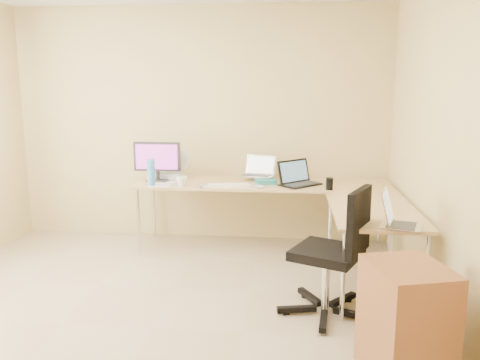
# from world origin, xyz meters

# --- Properties ---
(floor) EXTENTS (4.50, 4.50, 0.00)m
(floor) POSITION_xyz_m (0.00, 0.00, 0.00)
(floor) COLOR tan
(floor) RESTS_ON ground
(wall_back) EXTENTS (4.50, 0.00, 4.50)m
(wall_back) POSITION_xyz_m (0.00, 2.25, 1.30)
(wall_back) COLOR #D7C074
(wall_back) RESTS_ON ground
(wall_right) EXTENTS (0.00, 4.50, 4.50)m
(wall_right) POSITION_xyz_m (2.10, 0.00, 1.30)
(wall_right) COLOR #D7C074
(wall_right) RESTS_ON ground
(desk_main) EXTENTS (2.65, 0.70, 0.73)m
(desk_main) POSITION_xyz_m (0.72, 1.85, 0.36)
(desk_main) COLOR tan
(desk_main) RESTS_ON ground
(desk_return) EXTENTS (0.70, 1.30, 0.73)m
(desk_return) POSITION_xyz_m (1.70, 0.85, 0.36)
(desk_return) COLOR tan
(desk_return) RESTS_ON ground
(monitor) EXTENTS (0.50, 0.17, 0.43)m
(monitor) POSITION_xyz_m (-0.40, 1.81, 0.94)
(monitor) COLOR #262626
(monitor) RESTS_ON desk_main
(book_stack) EXTENTS (0.25, 0.31, 0.04)m
(book_stack) POSITION_xyz_m (0.74, 1.84, 0.75)
(book_stack) COLOR #207C7B
(book_stack) RESTS_ON desk_main
(laptop_center) EXTENTS (0.41, 0.36, 0.22)m
(laptop_center) POSITION_xyz_m (0.66, 1.95, 0.88)
(laptop_center) COLOR #B6B5B7
(laptop_center) RESTS_ON desk_main
(laptop_black) EXTENTS (0.50, 0.50, 0.26)m
(laptop_black) POSITION_xyz_m (1.11, 1.75, 0.86)
(laptop_black) COLOR black
(laptop_black) RESTS_ON desk_main
(keyboard) EXTENTS (0.49, 0.22, 0.02)m
(keyboard) POSITION_xyz_m (0.36, 1.61, 0.74)
(keyboard) COLOR white
(keyboard) RESTS_ON desk_main
(mouse) EXTENTS (0.11, 0.08, 0.03)m
(mouse) POSITION_xyz_m (0.71, 1.55, 0.75)
(mouse) COLOR beige
(mouse) RESTS_ON desk_main
(mug) EXTENTS (0.14, 0.14, 0.11)m
(mug) POSITION_xyz_m (-0.08, 1.55, 0.78)
(mug) COLOR white
(mug) RESTS_ON desk_main
(cd_stack) EXTENTS (0.16, 0.16, 0.03)m
(cd_stack) POSITION_xyz_m (0.12, 1.55, 0.75)
(cd_stack) COLOR white
(cd_stack) RESTS_ON desk_main
(water_bottle) EXTENTS (0.09, 0.09, 0.28)m
(water_bottle) POSITION_xyz_m (-0.40, 1.56, 0.87)
(water_bottle) COLOR #408BC9
(water_bottle) RESTS_ON desk_main
(papers) EXTENTS (0.26, 0.34, 0.01)m
(papers) POSITION_xyz_m (-0.30, 1.65, 0.73)
(papers) COLOR silver
(papers) RESTS_ON desk_main
(white_box) EXTENTS (0.24, 0.19, 0.08)m
(white_box) POSITION_xyz_m (-0.28, 1.94, 0.77)
(white_box) COLOR silver
(white_box) RESTS_ON desk_main
(desk_fan) EXTENTS (0.28, 0.28, 0.29)m
(desk_fan) POSITION_xyz_m (-0.19, 2.05, 0.87)
(desk_fan) COLOR white
(desk_fan) RESTS_ON desk_main
(black_cup) EXTENTS (0.07, 0.07, 0.12)m
(black_cup) POSITION_xyz_m (1.39, 1.55, 0.79)
(black_cup) COLOR black
(black_cup) RESTS_ON desk_main
(laptop_return) EXTENTS (0.40, 0.35, 0.22)m
(laptop_return) POSITION_xyz_m (1.81, 0.30, 0.84)
(laptop_return) COLOR #B4B4B4
(laptop_return) RESTS_ON desk_return
(office_chair) EXTENTS (0.81, 0.81, 1.02)m
(office_chair) POSITION_xyz_m (1.29, 0.37, 0.50)
(office_chair) COLOR black
(office_chair) RESTS_ON ground
(cabinet) EXTENTS (0.54, 0.61, 0.71)m
(cabinet) POSITION_xyz_m (1.69, -0.46, 0.36)
(cabinet) COLOR olive
(cabinet) RESTS_ON ground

